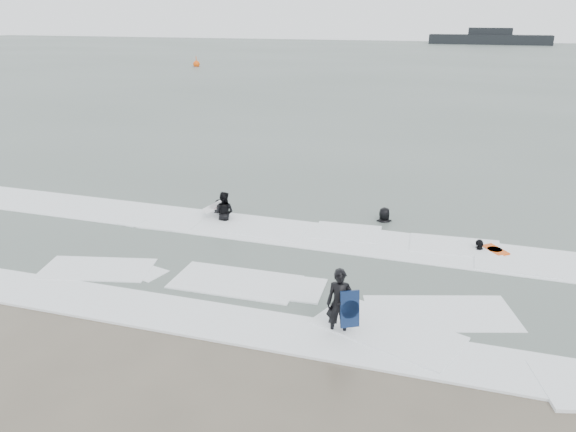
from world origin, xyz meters
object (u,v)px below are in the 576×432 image
(buoy, at_px, (196,64))
(vessel_horizon, at_px, (489,38))
(surfer_centre, at_px, (339,335))
(surfer_right_far, at_px, (384,223))
(surfer_wading, at_px, (224,221))
(surfer_right_near, at_px, (479,252))
(surfer_breaker, at_px, (220,215))

(buoy, xyz_separation_m, vessel_horizon, (42.76, 81.23, 1.10))
(surfer_centre, bearing_deg, buoy, 110.22)
(surfer_right_far, bearing_deg, vessel_horizon, -109.25)
(surfer_wading, relative_size, surfer_right_near, 1.08)
(surfer_right_near, relative_size, vessel_horizon, 0.05)
(surfer_breaker, relative_size, vessel_horizon, 0.05)
(surfer_centre, height_order, surfer_breaker, surfer_centre)
(surfer_centre, distance_m, vessel_horizon, 148.34)
(surfer_breaker, relative_size, surfer_right_near, 0.93)
(surfer_breaker, xyz_separation_m, vessel_horizon, (11.32, 140.92, 1.52))
(buoy, distance_m, vessel_horizon, 91.80)
(surfer_right_far, relative_size, buoy, 1.07)
(surfer_breaker, height_order, surfer_right_far, surfer_right_far)
(surfer_centre, height_order, vessel_horizon, vessel_horizon)
(surfer_wading, distance_m, buoy, 68.17)
(surfer_centre, bearing_deg, surfer_right_near, 53.84)
(surfer_right_far, distance_m, vessel_horizon, 139.83)
(surfer_right_near, xyz_separation_m, buoy, (-41.50, 60.36, 0.42))
(surfer_wading, relative_size, surfer_breaker, 1.16)
(surfer_right_near, height_order, vessel_horizon, vessel_horizon)
(surfer_breaker, bearing_deg, buoy, 88.45)
(surfer_centre, bearing_deg, surfer_breaker, 122.93)
(surfer_wading, bearing_deg, surfer_right_far, -164.37)
(surfer_right_near, height_order, surfer_right_far, surfer_right_far)
(surfer_right_far, height_order, vessel_horizon, vessel_horizon)
(surfer_right_near, bearing_deg, surfer_centre, 14.43)
(vessel_horizon, bearing_deg, surfer_centre, -91.79)
(surfer_centre, bearing_deg, vessel_horizon, 78.80)
(surfer_right_far, distance_m, buoy, 69.73)
(surfer_breaker, distance_m, buoy, 67.46)
(buoy, bearing_deg, surfer_right_far, -57.04)
(surfer_centre, relative_size, vessel_horizon, 0.06)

